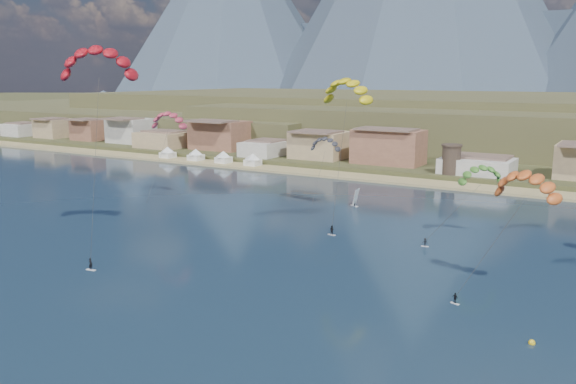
{
  "coord_description": "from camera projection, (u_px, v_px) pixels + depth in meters",
  "views": [
    {
      "loc": [
        51.9,
        -54.33,
        29.64
      ],
      "look_at": [
        0.0,
        32.0,
        10.0
      ],
      "focal_mm": 37.23,
      "sensor_mm": 36.0,
      "label": 1
    }
  ],
  "objects": [
    {
      "name": "ground",
      "position": [
        161.0,
        308.0,
        77.62
      ],
      "size": [
        2400.0,
        2400.0,
        0.0
      ],
      "primitive_type": "plane",
      "color": "#0E1C32",
      "rests_on": "ground"
    },
    {
      "name": "beach",
      "position": [
        424.0,
        183.0,
        166.74
      ],
      "size": [
        2200.0,
        12.0,
        0.9
      ],
      "color": "tan",
      "rests_on": "ground"
    },
    {
      "name": "foothills",
      "position": [
        568.0,
        124.0,
        260.12
      ],
      "size": [
        940.0,
        210.0,
        18.0
      ],
      "color": "brown",
      "rests_on": "ground"
    },
    {
      "name": "town",
      "position": [
        324.0,
        142.0,
        198.95
      ],
      "size": [
        400.0,
        24.0,
        12.0
      ],
      "color": "silver",
      "rests_on": "ground"
    },
    {
      "name": "watchtower",
      "position": [
        451.0,
        159.0,
        169.77
      ],
      "size": [
        5.82,
        5.82,
        8.6
      ],
      "color": "#47382D",
      "rests_on": "ground"
    },
    {
      "name": "beach_tents",
      "position": [
        209.0,
        153.0,
        204.64
      ],
      "size": [
        43.4,
        6.4,
        5.0
      ],
      "color": "white",
      "rests_on": "ground"
    },
    {
      "name": "kitesurfer_red",
      "position": [
        98.0,
        58.0,
        99.97
      ],
      "size": [
        16.16,
        17.72,
        36.43
      ],
      "color": "silver",
      "rests_on": "ground"
    },
    {
      "name": "kitesurfer_yellow",
      "position": [
        347.0,
        87.0,
        122.77
      ],
      "size": [
        13.0,
        19.31,
        31.68
      ],
      "color": "silver",
      "rests_on": "ground"
    },
    {
      "name": "kitesurfer_orange",
      "position": [
        527.0,
        181.0,
        79.88
      ],
      "size": [
        12.18,
        12.23,
        19.34
      ],
      "color": "silver",
      "rests_on": "ground"
    },
    {
      "name": "kitesurfer_green",
      "position": [
        481.0,
        173.0,
        107.53
      ],
      "size": [
        11.88,
        13.62,
        16.53
      ],
      "color": "silver",
      "rests_on": "ground"
    },
    {
      "name": "distant_kite_pink",
      "position": [
        168.0,
        117.0,
        142.18
      ],
      "size": [
        9.98,
        6.71,
        22.76
      ],
      "color": "#262626",
      "rests_on": "ground"
    },
    {
      "name": "distant_kite_dark",
      "position": [
        325.0,
        142.0,
        141.36
      ],
      "size": [
        8.0,
        5.97,
        17.07
      ],
      "color": "#262626",
      "rests_on": "ground"
    },
    {
      "name": "windsurfer",
      "position": [
        355.0,
        201.0,
        137.86
      ],
      "size": [
        2.56,
        2.59,
        4.09
      ],
      "color": "silver",
      "rests_on": "ground"
    },
    {
      "name": "buoy",
      "position": [
        532.0,
        343.0,
        67.06
      ],
      "size": [
        0.78,
        0.78,
        0.78
      ],
      "color": "gold",
      "rests_on": "ground"
    }
  ]
}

